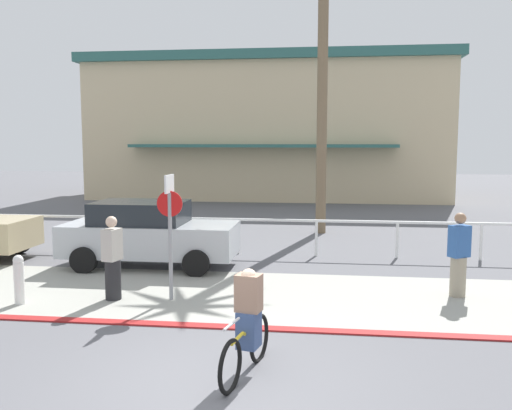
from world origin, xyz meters
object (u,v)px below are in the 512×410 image
object	(u,v)px
palm_tree_2	(323,11)
pedestrian_1	(113,262)
stop_sign_bike_lane	(170,219)
pedestrian_0	(459,258)
cyclist_yellow_0	(248,324)
bollard_0	(19,279)
car_silver_1	(148,233)

from	to	relation	value
palm_tree_2	pedestrian_1	world-z (taller)	palm_tree_2
stop_sign_bike_lane	palm_tree_2	xyz separation A→B (m)	(2.91, 8.87, 5.94)
palm_tree_2	pedestrian_0	size ratio (longest dim) A/B	5.74
cyclist_yellow_0	pedestrian_1	size ratio (longest dim) A/B	1.03
cyclist_yellow_0	stop_sign_bike_lane	bearing A→B (deg)	121.65
pedestrian_0	bollard_0	bearing A→B (deg)	-169.30
car_silver_1	palm_tree_2	bearing A→B (deg)	54.04
cyclist_yellow_0	pedestrian_0	xyz separation A→B (m)	(3.79, 4.28, 0.13)
car_silver_1	pedestrian_0	xyz separation A→B (m)	(7.25, -1.92, -0.05)
pedestrian_0	cyclist_yellow_0	bearing A→B (deg)	-131.53
bollard_0	palm_tree_2	distance (m)	13.23
stop_sign_bike_lane	pedestrian_1	size ratio (longest dim) A/B	1.48
bollard_0	cyclist_yellow_0	distance (m)	5.59
pedestrian_0	pedestrian_1	bearing A→B (deg)	-170.99
stop_sign_bike_lane	pedestrian_0	bearing A→B (deg)	9.57
stop_sign_bike_lane	car_silver_1	world-z (taller)	stop_sign_bike_lane
stop_sign_bike_lane	palm_tree_2	world-z (taller)	palm_tree_2
cyclist_yellow_0	pedestrian_1	distance (m)	4.51
bollard_0	palm_tree_2	world-z (taller)	palm_tree_2
pedestrian_0	pedestrian_1	size ratio (longest dim) A/B	1.02
stop_sign_bike_lane	car_silver_1	xyz separation A→B (m)	(-1.42, 2.90, -0.81)
car_silver_1	pedestrian_1	world-z (taller)	pedestrian_1
palm_tree_2	cyclist_yellow_0	bearing A→B (deg)	-94.11
pedestrian_1	cyclist_yellow_0	bearing A→B (deg)	-44.69
bollard_0	stop_sign_bike_lane	bearing A→B (deg)	12.95
palm_tree_2	pedestrian_0	distance (m)	10.81
cyclist_yellow_0	palm_tree_2	bearing A→B (deg)	85.89
pedestrian_1	palm_tree_2	bearing A→B (deg)	65.58
car_silver_1	pedestrian_0	world-z (taller)	pedestrian_0
stop_sign_bike_lane	pedestrian_1	distance (m)	1.47
palm_tree_2	pedestrian_1	distance (m)	12.00
pedestrian_0	pedestrian_1	world-z (taller)	pedestrian_0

